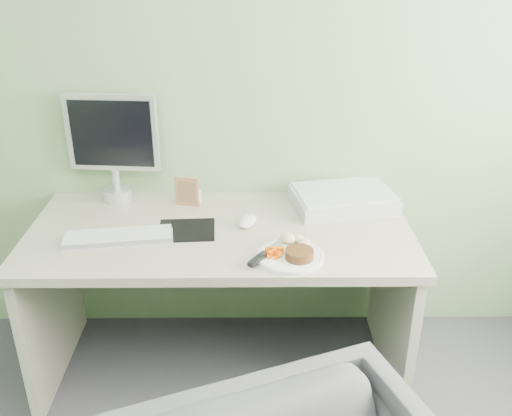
{
  "coord_description": "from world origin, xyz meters",
  "views": [
    {
      "loc": [
        0.13,
        -0.48,
        1.84
      ],
      "look_at": [
        0.15,
        1.5,
        0.89
      ],
      "focal_mm": 40.0,
      "sensor_mm": 36.0,
      "label": 1
    }
  ],
  "objects_px": {
    "plate": "(290,256)",
    "scanner": "(343,200)",
    "monitor": "(113,142)",
    "desk": "(221,267)"
  },
  "relations": [
    {
      "from": "plate",
      "to": "scanner",
      "type": "relative_size",
      "value": 0.59
    },
    {
      "from": "plate",
      "to": "monitor",
      "type": "height_order",
      "value": "monitor"
    },
    {
      "from": "desk",
      "to": "scanner",
      "type": "xyz_separation_m",
      "value": [
        0.54,
        0.21,
        0.22
      ]
    },
    {
      "from": "plate",
      "to": "monitor",
      "type": "distance_m",
      "value": 0.98
    },
    {
      "from": "scanner",
      "to": "plate",
      "type": "bearing_deg",
      "value": -131.52
    },
    {
      "from": "scanner",
      "to": "monitor",
      "type": "height_order",
      "value": "monitor"
    },
    {
      "from": "scanner",
      "to": "monitor",
      "type": "xyz_separation_m",
      "value": [
        -1.03,
        0.1,
        0.24
      ]
    },
    {
      "from": "plate",
      "to": "scanner",
      "type": "bearing_deg",
      "value": 59.62
    },
    {
      "from": "plate",
      "to": "scanner",
      "type": "xyz_separation_m",
      "value": [
        0.27,
        0.45,
        0.03
      ]
    },
    {
      "from": "plate",
      "to": "desk",
      "type": "bearing_deg",
      "value": 139.53
    }
  ]
}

